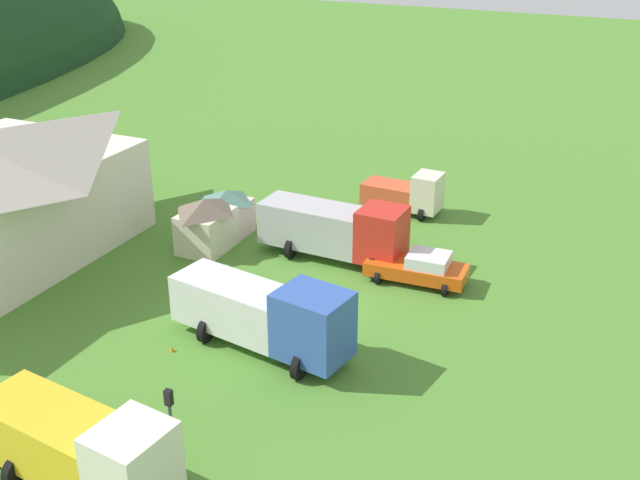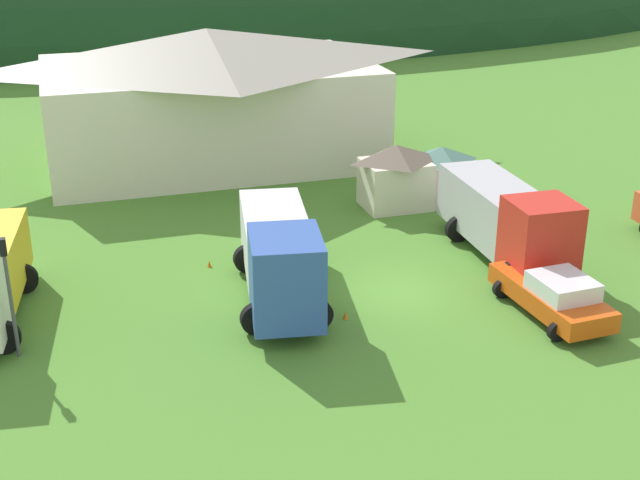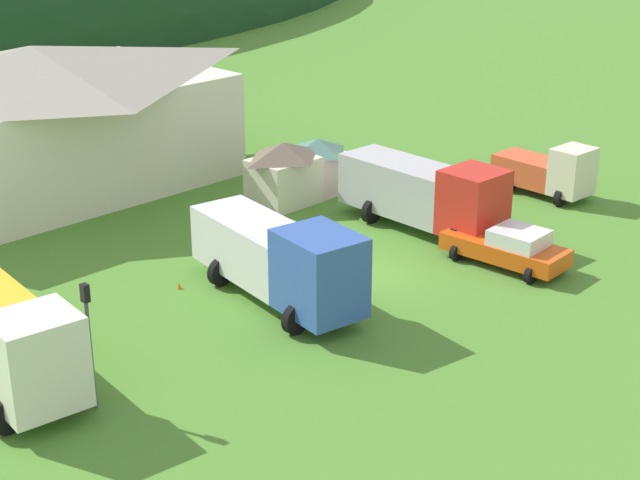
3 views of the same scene
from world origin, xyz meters
name	(u,v)px [view 2 (image 2 of 3)]	position (x,y,z in m)	size (l,w,h in m)	color
ground_plane	(398,292)	(0.00, 0.00, 0.00)	(200.00, 200.00, 0.00)	#4C842D
forested_hill_backdrop	(155,22)	(0.00, 72.09, 0.00)	(136.24, 60.00, 37.89)	#193D1E
depot_building	(209,93)	(-3.46, 18.74, 3.64)	(18.47, 11.67, 7.07)	silver
play_shed_cream	(396,175)	(3.30, 8.60, 1.55)	(3.23, 2.56, 3.01)	beige
play_shed_pink	(441,174)	(5.59, 8.63, 1.40)	(2.62, 2.52, 2.72)	beige
box_truck_blue	(280,255)	(-4.33, 0.62, 1.79)	(3.92, 8.70, 3.46)	#3356AD
crane_truck_red	(508,218)	(5.23, 1.58, 1.77)	(3.33, 8.06, 3.35)	red
service_pickup_orange	(553,294)	(4.42, -3.31, 0.83)	(2.58, 5.17, 1.66)	#DC5112
traffic_light_west	(9,285)	(-13.33, -0.75, 2.50)	(0.20, 0.32, 4.07)	#4C4C51
traffic_cone_near_pickup	(209,267)	(-6.26, 4.34, 0.00)	(0.36, 0.36, 0.53)	orange
traffic_cone_mid_row	(345,319)	(-2.53, -1.40, 0.00)	(0.36, 0.36, 0.57)	orange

